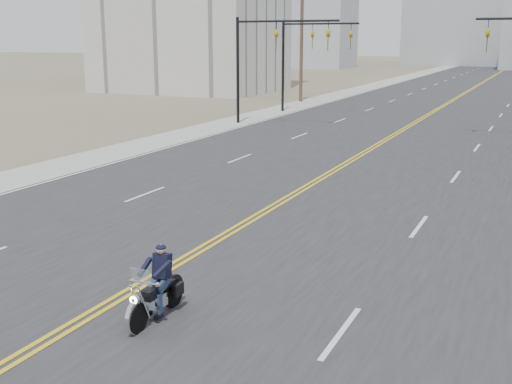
{
  "coord_description": "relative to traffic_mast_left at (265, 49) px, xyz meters",
  "views": [
    {
      "loc": [
        8.3,
        -7.2,
        5.63
      ],
      "look_at": [
        1.3,
        8.08,
        1.6
      ],
      "focal_mm": 45.0,
      "sensor_mm": 36.0,
      "label": 1
    }
  ],
  "objects": [
    {
      "name": "haze_bldg_a",
      "position": [
        -26.02,
        83.0,
        6.06
      ],
      "size": [
        14.0,
        12.0,
        22.0
      ],
      "primitive_type": "cube",
      "color": "#B7BCC6",
      "rests_on": "ground"
    },
    {
      "name": "traffic_mast_left",
      "position": [
        0.0,
        0.0,
        0.0
      ],
      "size": [
        7.1,
        0.26,
        7.0
      ],
      "color": "black",
      "rests_on": "ground"
    },
    {
      "name": "sidewalk_left",
      "position": [
        -2.52,
        38.0,
        -4.93
      ],
      "size": [
        3.0,
        200.0,
        0.01
      ],
      "primitive_type": "cube",
      "color": "#A5A5A0",
      "rests_on": "ground"
    },
    {
      "name": "road",
      "position": [
        8.98,
        38.0,
        -4.93
      ],
      "size": [
        20.0,
        200.0,
        0.01
      ],
      "primitive_type": "cube",
      "color": "#303033",
      "rests_on": "ground"
    },
    {
      "name": "motorcyclist",
      "position": [
        10.31,
        -28.92,
        -4.17
      ],
      "size": [
        0.9,
        1.99,
        1.53
      ],
      "primitive_type": null,
      "rotation": [
        0.0,
        0.0,
        3.17
      ],
      "color": "black",
      "rests_on": "ground"
    },
    {
      "name": "haze_bldg_d",
      "position": [
        -3.02,
        108.0,
        8.06
      ],
      "size": [
        20.0,
        15.0,
        26.0
      ],
      "primitive_type": "cube",
      "color": "#ADB2B7",
      "rests_on": "ground"
    },
    {
      "name": "haze_bldg_f",
      "position": [
        -41.02,
        98.0,
        3.06
      ],
      "size": [
        12.0,
        12.0,
        16.0
      ],
      "primitive_type": "cube",
      "color": "#ADB2B7",
      "rests_on": "ground"
    },
    {
      "name": "traffic_mast_far",
      "position": [
        -0.33,
        8.0,
        -0.06
      ],
      "size": [
        6.1,
        0.26,
        7.0
      ],
      "color": "black",
      "rests_on": "ground"
    },
    {
      "name": "utility_pole_left",
      "position": [
        -3.52,
        16.0,
        0.54
      ],
      "size": [
        2.2,
        0.3,
        10.5
      ],
      "color": "brown",
      "rests_on": "ground"
    }
  ]
}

